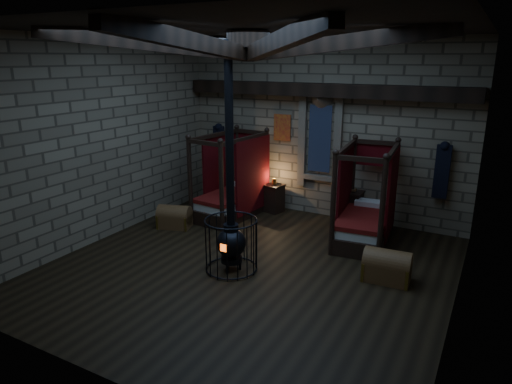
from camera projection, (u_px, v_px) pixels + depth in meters
The scene contains 8 objects.
room at pixel (251, 59), 7.52m from camera, with size 7.02×7.02×4.29m.
bed_left at pixel (232, 196), 11.19m from camera, with size 1.20×2.02×2.02m.
bed_right at pixel (365, 218), 9.64m from camera, with size 1.21×2.03×2.03m.
trunk_left at pixel (175, 217), 10.47m from camera, with size 0.83×0.66×0.54m.
trunk_right at pixel (387, 267), 7.96m from camera, with size 0.83×0.55×0.58m.
nightstand_left at pixel (274, 198), 11.49m from camera, with size 0.53×0.52×0.87m.
nightstand_right at pixel (351, 208), 10.60m from camera, with size 0.51×0.49×0.88m.
stove at pixel (231, 239), 8.26m from camera, with size 0.96×0.96×4.05m.
Camera 1 is at (3.81, -6.75, 3.78)m, focal length 32.00 mm.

